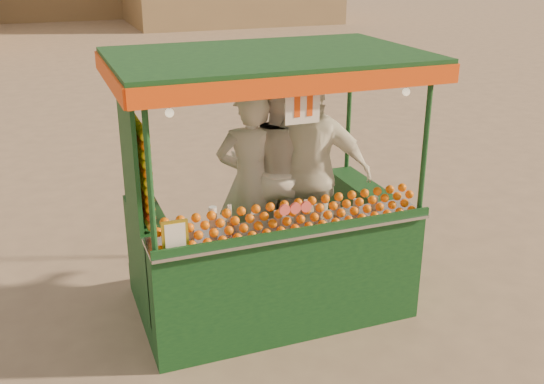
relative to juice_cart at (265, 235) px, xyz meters
name	(u,v)px	position (x,y,z in m)	size (l,w,h in m)	color
ground	(268,315)	(-0.02, -0.11, -0.80)	(90.00, 90.00, 0.00)	#725F51
juice_cart	(265,235)	(0.00, 0.00, 0.00)	(2.70, 1.75, 2.45)	#0E3419
vendor_left	(251,182)	(0.00, 0.40, 0.39)	(0.73, 0.56, 1.80)	white
vendor_middle	(277,169)	(0.29, 0.47, 0.46)	(1.19, 1.12, 1.95)	white
vendor_right	(311,174)	(0.54, 0.20, 0.46)	(1.24, 0.96, 1.96)	white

